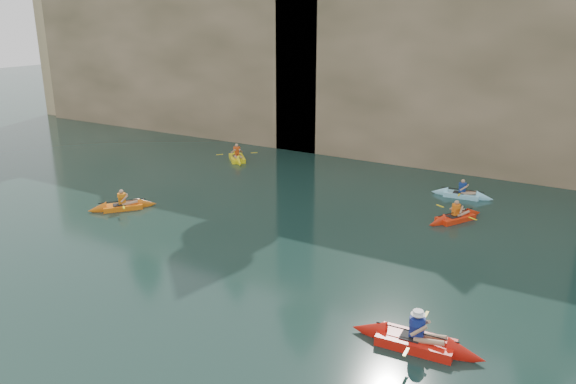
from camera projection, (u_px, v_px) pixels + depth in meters
The scene contains 11 objects.
ground at pixel (176, 339), 16.02m from camera, with size 160.00×160.00×0.00m, color black.
cliff at pixel (465, 56), 38.69m from camera, with size 70.00×16.00×12.00m, color tan.
cliff_slab_west at pixel (173, 62), 42.63m from camera, with size 26.00×2.40×10.56m, color tan.
cliff_slab_center at pixel (466, 71), 31.76m from camera, with size 24.00×2.40×11.40m, color tan.
sea_cave_west at pixel (190, 108), 42.13m from camera, with size 4.50×1.00×4.00m, color black.
sea_cave_center at pixel (361, 133), 35.42m from camera, with size 3.50×1.00×3.20m, color black.
main_kayaker at pixel (416, 341), 15.58m from camera, with size 3.82×2.54×1.41m.
kayaker_orange at pixel (123, 206), 26.52m from camera, with size 2.55×2.91×1.20m.
kayaker_red_far at pixel (455, 217), 25.07m from camera, with size 2.16×3.18×1.18m.
kayaker_yellow at pixel (237, 158), 35.24m from camera, with size 2.81×2.91×1.33m.
kayaker_ltblue_mid at pixel (462, 194), 28.23m from camera, with size 3.10×2.30×1.16m.
Camera 1 is at (9.90, -10.34, 8.91)m, focal length 35.00 mm.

